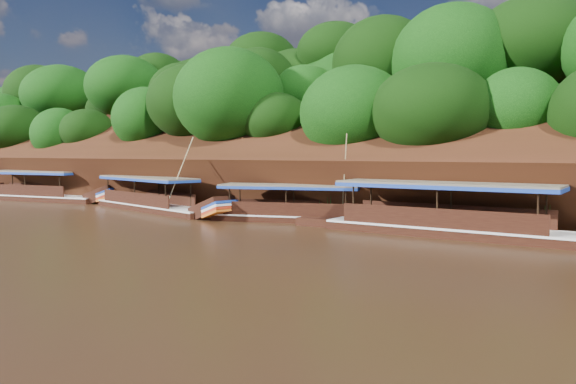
% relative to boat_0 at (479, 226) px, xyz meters
% --- Properties ---
extents(ground, '(160.00, 160.00, 0.00)m').
position_rel_boat_0_xyz_m(ground, '(-11.03, -7.21, -0.61)').
color(ground, black).
rests_on(ground, ground).
extents(riverbank, '(120.00, 30.06, 19.40)m').
position_rel_boat_0_xyz_m(riverbank, '(-11.04, 15.51, 1.27)').
color(riverbank, black).
rests_on(riverbank, ground).
extents(boat_0, '(16.77, 2.92, 6.97)m').
position_rel_boat_0_xyz_m(boat_0, '(0.00, 0.00, 0.00)').
color(boat_0, black).
rests_on(boat_0, ground).
extents(boat_1, '(13.04, 5.73, 5.72)m').
position_rel_boat_0_xyz_m(boat_1, '(-10.21, 1.08, -0.10)').
color(boat_1, black).
rests_on(boat_1, ground).
extents(boat_2, '(15.57, 5.63, 5.72)m').
position_rel_boat_0_xyz_m(boat_2, '(-22.51, 0.32, -0.06)').
color(boat_2, black).
rests_on(boat_2, ground).
extents(boat_3, '(14.72, 4.45, 3.09)m').
position_rel_boat_0_xyz_m(boat_3, '(-36.96, 1.24, -0.03)').
color(boat_3, black).
rests_on(boat_3, ground).
extents(reeds, '(48.11, 2.31, 2.00)m').
position_rel_boat_0_xyz_m(reeds, '(-14.52, 2.32, 0.24)').
color(reeds, '#195715').
rests_on(reeds, ground).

